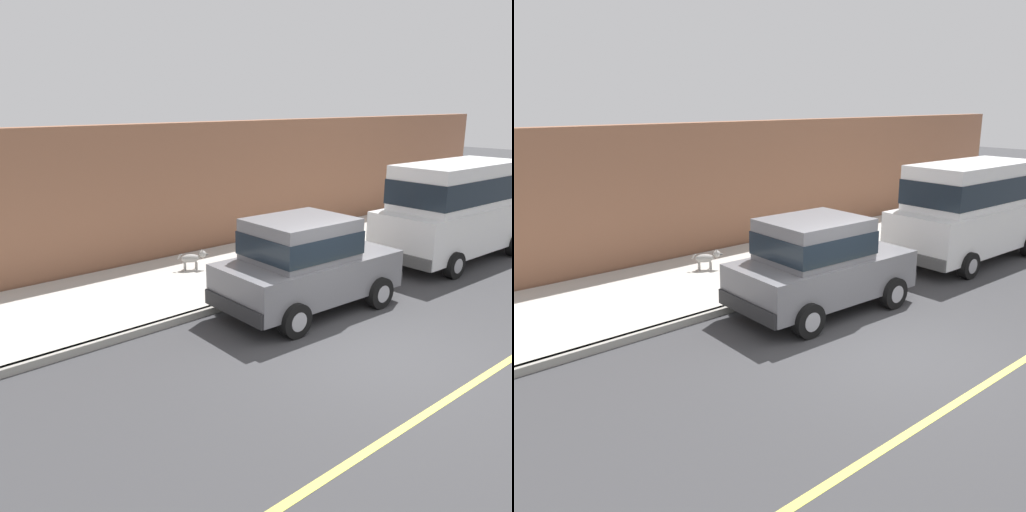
# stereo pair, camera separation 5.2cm
# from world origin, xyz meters

# --- Properties ---
(ground_plane) EXTENTS (80.00, 80.00, 0.00)m
(ground_plane) POSITION_xyz_m (0.00, 0.00, 0.00)
(ground_plane) COLOR #38383A
(curb) EXTENTS (0.16, 64.00, 0.14)m
(curb) POSITION_xyz_m (-3.20, 0.00, 0.07)
(curb) COLOR gray
(curb) RESTS_ON ground
(sidewalk) EXTENTS (3.60, 64.00, 0.14)m
(sidewalk) POSITION_xyz_m (-5.00, 0.00, 0.07)
(sidewalk) COLOR #B7B5AD
(sidewalk) RESTS_ON ground
(lane_centre_line) EXTENTS (0.12, 57.60, 0.01)m
(lane_centre_line) POSITION_xyz_m (1.60, 0.00, 0.00)
(lane_centre_line) COLOR #E0D64C
(lane_centre_line) RESTS_ON ground
(car_grey_hatchback) EXTENTS (2.06, 3.86, 1.88)m
(car_grey_hatchback) POSITION_xyz_m (-2.13, 0.44, 0.98)
(car_grey_hatchback) COLOR slate
(car_grey_hatchback) RESTS_ON ground
(car_white_van) EXTENTS (2.20, 4.93, 2.52)m
(car_white_van) POSITION_xyz_m (-2.17, 6.05, 1.39)
(car_white_van) COLOR white
(car_white_van) RESTS_ON ground
(dog_grey) EXTENTS (0.43, 0.69, 0.49)m
(dog_grey) POSITION_xyz_m (-5.45, 0.07, 0.43)
(dog_grey) COLOR #999691
(dog_grey) RESTS_ON sidewalk
(building_facade) EXTENTS (0.50, 20.00, 3.49)m
(building_facade) POSITION_xyz_m (-7.10, 4.69, 1.75)
(building_facade) COLOR #8C5B42
(building_facade) RESTS_ON ground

